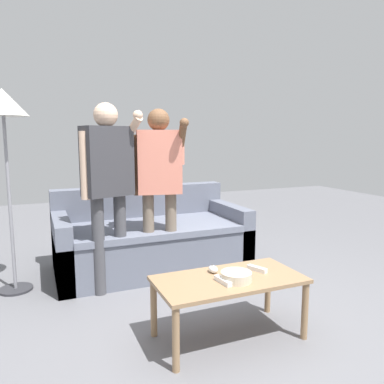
{
  "coord_description": "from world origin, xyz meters",
  "views": [
    {
      "loc": [
        -1.21,
        -2.05,
        1.32
      ],
      "look_at": [
        -0.12,
        0.53,
        0.91
      ],
      "focal_mm": 34.93,
      "sensor_mm": 36.0,
      "label": 1
    }
  ],
  "objects_px": {
    "game_remote_wand_near": "(257,269)",
    "floor_lamp": "(3,114)",
    "player_center": "(159,175)",
    "game_remote_wand_far": "(223,281)",
    "couch": "(150,240)",
    "game_remote_nunchuk": "(213,269)",
    "snack_bowl": "(236,277)",
    "player_left": "(108,175)",
    "coffee_table": "(229,286)"
  },
  "relations": [
    {
      "from": "coffee_table",
      "to": "game_remote_wand_far",
      "type": "xyz_separation_m",
      "value": [
        -0.08,
        -0.06,
        0.07
      ]
    },
    {
      "from": "snack_bowl",
      "to": "floor_lamp",
      "type": "distance_m",
      "value": 2.27
    },
    {
      "from": "game_remote_nunchuk",
      "to": "game_remote_wand_near",
      "type": "bearing_deg",
      "value": -17.22
    },
    {
      "from": "floor_lamp",
      "to": "game_remote_wand_far",
      "type": "xyz_separation_m",
      "value": [
        1.26,
        -1.47,
        -1.08
      ]
    },
    {
      "from": "couch",
      "to": "floor_lamp",
      "type": "xyz_separation_m",
      "value": [
        -1.26,
        -0.13,
        1.23
      ]
    },
    {
      "from": "floor_lamp",
      "to": "player_center",
      "type": "relative_size",
      "value": 1.09
    },
    {
      "from": "game_remote_wand_near",
      "to": "coffee_table",
      "type": "bearing_deg",
      "value": -171.01
    },
    {
      "from": "player_center",
      "to": "game_remote_wand_far",
      "type": "distance_m",
      "value": 1.32
    },
    {
      "from": "coffee_table",
      "to": "game_remote_wand_far",
      "type": "bearing_deg",
      "value": -141.58
    },
    {
      "from": "game_remote_wand_near",
      "to": "player_center",
      "type": "bearing_deg",
      "value": 107.13
    },
    {
      "from": "game_remote_nunchuk",
      "to": "snack_bowl",
      "type": "bearing_deg",
      "value": -70.31
    },
    {
      "from": "game_remote_wand_near",
      "to": "floor_lamp",
      "type": "bearing_deg",
      "value": 139.07
    },
    {
      "from": "game_remote_nunchuk",
      "to": "floor_lamp",
      "type": "bearing_deg",
      "value": 135.19
    },
    {
      "from": "coffee_table",
      "to": "snack_bowl",
      "type": "xyz_separation_m",
      "value": [
        0.01,
        -0.07,
        0.08
      ]
    },
    {
      "from": "game_remote_nunchuk",
      "to": "game_remote_wand_near",
      "type": "xyz_separation_m",
      "value": [
        0.29,
        -0.09,
        -0.01
      ]
    },
    {
      "from": "floor_lamp",
      "to": "coffee_table",
      "type": "bearing_deg",
      "value": -46.34
    },
    {
      "from": "player_left",
      "to": "game_remote_wand_near",
      "type": "xyz_separation_m",
      "value": [
        0.81,
        -1.04,
        -0.58
      ]
    },
    {
      "from": "player_center",
      "to": "coffee_table",
      "type": "bearing_deg",
      "value": -84.85
    },
    {
      "from": "game_remote_wand_far",
      "to": "player_left",
      "type": "bearing_deg",
      "value": 113.41
    },
    {
      "from": "player_left",
      "to": "coffee_table",
      "type": "bearing_deg",
      "value": -61.97
    },
    {
      "from": "floor_lamp",
      "to": "game_remote_wand_far",
      "type": "relative_size",
      "value": 10.84
    },
    {
      "from": "couch",
      "to": "game_remote_wand_near",
      "type": "height_order",
      "value": "couch"
    },
    {
      "from": "couch",
      "to": "game_remote_nunchuk",
      "type": "xyz_separation_m",
      "value": [
        0.02,
        -1.41,
        0.15
      ]
    },
    {
      "from": "snack_bowl",
      "to": "player_left",
      "type": "bearing_deg",
      "value": 117.22
    },
    {
      "from": "player_center",
      "to": "game_remote_wand_near",
      "type": "distance_m",
      "value": 1.28
    },
    {
      "from": "coffee_table",
      "to": "game_remote_wand_far",
      "type": "height_order",
      "value": "game_remote_wand_far"
    },
    {
      "from": "coffee_table",
      "to": "game_remote_wand_near",
      "type": "height_order",
      "value": "game_remote_wand_near"
    },
    {
      "from": "coffee_table",
      "to": "game_remote_nunchuk",
      "type": "bearing_deg",
      "value": 113.25
    },
    {
      "from": "couch",
      "to": "player_center",
      "type": "distance_m",
      "value": 0.81
    },
    {
      "from": "snack_bowl",
      "to": "floor_lamp",
      "type": "xyz_separation_m",
      "value": [
        -1.35,
        1.47,
        1.07
      ]
    },
    {
      "from": "couch",
      "to": "coffee_table",
      "type": "bearing_deg",
      "value": -87.1
    },
    {
      "from": "player_center",
      "to": "floor_lamp",
      "type": "bearing_deg",
      "value": 167.75
    },
    {
      "from": "coffee_table",
      "to": "player_center",
      "type": "relative_size",
      "value": 0.62
    },
    {
      "from": "couch",
      "to": "coffee_table",
      "type": "distance_m",
      "value": 1.54
    },
    {
      "from": "game_remote_nunchuk",
      "to": "game_remote_wand_far",
      "type": "distance_m",
      "value": 0.19
    },
    {
      "from": "game_remote_nunchuk",
      "to": "player_left",
      "type": "distance_m",
      "value": 1.22
    },
    {
      "from": "player_center",
      "to": "game_remote_wand_far",
      "type": "height_order",
      "value": "player_center"
    },
    {
      "from": "floor_lamp",
      "to": "game_remote_wand_far",
      "type": "bearing_deg",
      "value": -49.33
    },
    {
      "from": "floor_lamp",
      "to": "player_center",
      "type": "xyz_separation_m",
      "value": [
        1.24,
        -0.27,
        -0.52
      ]
    },
    {
      "from": "snack_bowl",
      "to": "game_remote_wand_far",
      "type": "relative_size",
      "value": 1.25
    },
    {
      "from": "coffee_table",
      "to": "game_remote_nunchuk",
      "type": "relative_size",
      "value": 11.02
    },
    {
      "from": "snack_bowl",
      "to": "game_remote_wand_near",
      "type": "height_order",
      "value": "snack_bowl"
    },
    {
      "from": "game_remote_nunchuk",
      "to": "player_left",
      "type": "height_order",
      "value": "player_left"
    },
    {
      "from": "couch",
      "to": "game_remote_wand_near",
      "type": "relative_size",
      "value": 12.56
    },
    {
      "from": "game_remote_nunchuk",
      "to": "game_remote_wand_far",
      "type": "relative_size",
      "value": 0.56
    },
    {
      "from": "game_remote_nunchuk",
      "to": "game_remote_wand_near",
      "type": "height_order",
      "value": "game_remote_nunchuk"
    },
    {
      "from": "couch",
      "to": "game_remote_nunchuk",
      "type": "bearing_deg",
      "value": -89.05
    },
    {
      "from": "floor_lamp",
      "to": "snack_bowl",
      "type": "bearing_deg",
      "value": -47.34
    },
    {
      "from": "player_center",
      "to": "game_remote_wand_near",
      "type": "xyz_separation_m",
      "value": [
        0.34,
        -1.1,
        -0.56
      ]
    },
    {
      "from": "player_center",
      "to": "game_remote_wand_far",
      "type": "xyz_separation_m",
      "value": [
        0.02,
        -1.2,
        -0.56
      ]
    }
  ]
}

